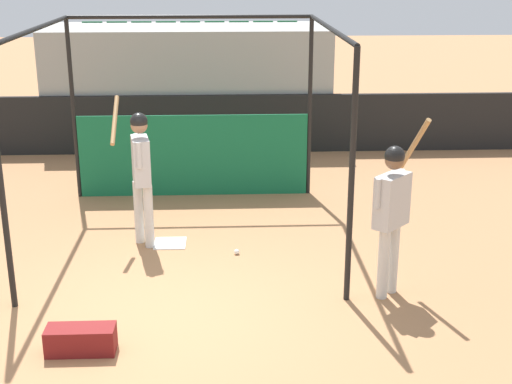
{
  "coord_description": "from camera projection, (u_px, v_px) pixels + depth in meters",
  "views": [
    {
      "loc": [
        0.74,
        -7.19,
        3.83
      ],
      "look_at": [
        1.13,
        1.3,
        1.03
      ],
      "focal_mm": 50.0,
      "sensor_mm": 36.0,
      "label": 1
    }
  ],
  "objects": [
    {
      "name": "outfield_wall",
      "position": [
        188.0,
        124.0,
        14.55
      ],
      "size": [
        24.0,
        0.12,
        1.19
      ],
      "color": "black",
      "rests_on": "ground"
    },
    {
      "name": "player_waiting",
      "position": [
        392.0,
        206.0,
        8.18
      ],
      "size": [
        0.65,
        0.79,
        2.14
      ],
      "rotation": [
        0.0,
        0.0,
        0.8
      ],
      "color": "silver",
      "rests_on": "ground"
    },
    {
      "name": "player_batter",
      "position": [
        140.0,
        165.0,
        9.66
      ],
      "size": [
        0.54,
        0.88,
        2.02
      ],
      "rotation": [
        0.0,
        0.0,
        1.76
      ],
      "color": "silver",
      "rests_on": "ground"
    },
    {
      "name": "equipment_bag",
      "position": [
        81.0,
        340.0,
        7.24
      ],
      "size": [
        0.7,
        0.28,
        0.28
      ],
      "color": "maroon",
      "rests_on": "ground"
    },
    {
      "name": "batting_cage",
      "position": [
        191.0,
        131.0,
        11.06
      ],
      "size": [
        3.93,
        4.07,
        2.98
      ],
      "color": "black",
      "rests_on": "ground"
    },
    {
      "name": "ground_plane",
      "position": [
        161.0,
        317.0,
        7.99
      ],
      "size": [
        60.0,
        60.0,
        0.0
      ],
      "primitive_type": "plane",
      "color": "#A8754C"
    },
    {
      "name": "bleacher_section",
      "position": [
        190.0,
        83.0,
        15.55
      ],
      "size": [
        5.95,
        2.4,
        2.47
      ],
      "color": "#9E9E99",
      "rests_on": "ground"
    },
    {
      "name": "home_plate",
      "position": [
        170.0,
        243.0,
        10.03
      ],
      "size": [
        0.44,
        0.44,
        0.02
      ],
      "color": "white",
      "rests_on": "ground"
    },
    {
      "name": "baseball",
      "position": [
        237.0,
        252.0,
        9.66
      ],
      "size": [
        0.07,
        0.07,
        0.07
      ],
      "color": "white",
      "rests_on": "ground"
    }
  ]
}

